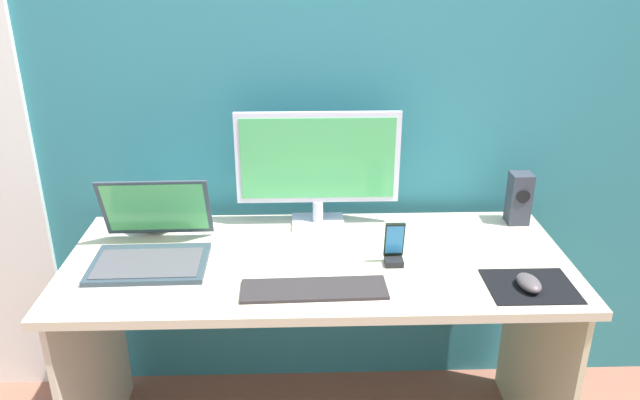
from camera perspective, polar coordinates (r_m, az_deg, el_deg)
The scene contains 10 objects.
wall_back at distance 2.17m, azimuth -0.55°, elevation 11.71°, with size 6.00×0.04×2.50m, color teal.
desk at distance 2.03m, azimuth -0.23°, elevation -8.97°, with size 1.56×0.66×0.75m.
monitor at distance 2.09m, azimuth -0.20°, elevation 3.29°, with size 0.55×0.14×0.40m.
speaker_right at distance 2.26m, azimuth 17.73°, elevation 0.15°, with size 0.07×0.07×0.18m.
laptop at distance 2.00m, azimuth -15.14°, elevation -3.92°, with size 0.35×0.33×0.23m.
fishbowl at distance 2.18m, azimuth -14.84°, elevation -0.67°, with size 0.17×0.17×0.17m, color silver.
keyboard_external at distance 1.78m, azimuth -0.55°, elevation -8.17°, with size 0.41×0.12×0.01m, color #2E2629.
mousepad at distance 1.90m, azimuth 18.67°, elevation -7.47°, with size 0.25×0.20×0.00m, color black.
mouse at distance 1.88m, azimuth 18.55°, elevation -7.19°, with size 0.06×0.10×0.04m, color #52464A.
phone_in_dock at distance 1.92m, azimuth 6.78°, elevation -4.49°, with size 0.06×0.06×0.14m.
Camera 1 is at (-0.04, -1.72, 1.68)m, focal length 35.02 mm.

